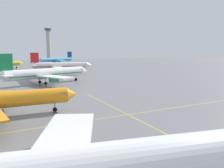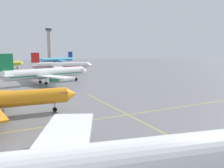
% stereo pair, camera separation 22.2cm
% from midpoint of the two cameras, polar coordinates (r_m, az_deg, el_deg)
% --- Properties ---
extents(airliner_third_row, '(38.29, 32.62, 12.06)m').
position_cam_midpoint_polar(airliner_third_row, '(92.72, -16.29, 2.61)').
color(airliner_third_row, white).
rests_on(airliner_third_row, ground).
extents(airliner_far_left_stand, '(36.68, 31.32, 11.63)m').
position_cam_midpoint_polar(airliner_far_left_stand, '(138.05, -12.92, 4.58)').
color(airliner_far_left_stand, white).
rests_on(airliner_far_left_stand, ground).
extents(airliner_distant_taxiway, '(36.12, 30.74, 11.36)m').
position_cam_midpoint_polar(airliner_distant_taxiway, '(221.28, -13.62, 6.02)').
color(airliner_distant_taxiway, '#5BB7E5').
rests_on(airliner_distant_taxiway, ground).
extents(taxiway_markings, '(167.66, 88.38, 0.01)m').
position_cam_midpoint_polar(taxiway_markings, '(32.83, 22.92, -16.20)').
color(taxiway_markings, yellow).
rests_on(taxiway_markings, ground).
extents(control_tower, '(8.82, 8.82, 42.23)m').
position_cam_midpoint_polar(control_tower, '(305.81, -15.65, 10.45)').
color(control_tower, '#ADA89E').
rests_on(control_tower, ground).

